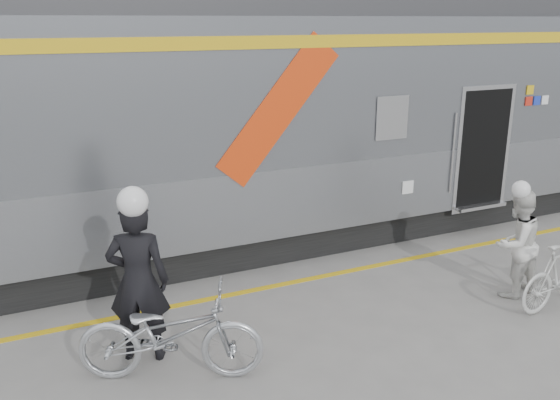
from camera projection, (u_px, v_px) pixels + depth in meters
ground at (370, 354)px, 6.93m from camera, size 90.00×90.00×0.00m
train at (334, 117)px, 10.73m from camera, size 24.00×3.17×4.10m
safety_strip at (289, 283)px, 8.80m from camera, size 24.00×0.12×0.01m
man at (138, 281)px, 6.62m from camera, size 0.82×0.69×1.90m
bicycle_left at (171, 334)px, 6.35m from camera, size 2.11×1.43×1.05m
woman at (516, 244)px, 8.23m from camera, size 0.80×0.65×1.54m
helmet_man at (131, 185)px, 6.29m from camera, size 0.33×0.33×0.33m
helmet_woman at (524, 182)px, 7.97m from camera, size 0.25×0.25×0.25m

